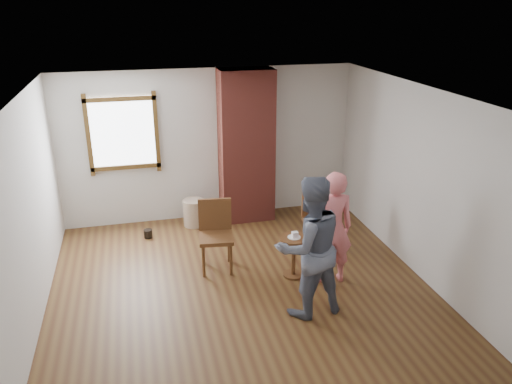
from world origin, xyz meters
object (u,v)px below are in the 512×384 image
at_px(dining_chair_right, 318,216).
at_px(person_pink, 332,228).
at_px(man, 309,247).
at_px(side_table, 294,250).
at_px(dining_chair_left, 216,231).
at_px(stoneware_crock, 194,213).

distance_m(dining_chair_right, person_pink, 1.03).
bearing_deg(dining_chair_right, man, -115.94).
relative_size(dining_chair_right, side_table, 1.55).
bearing_deg(person_pink, dining_chair_left, -20.72).
relative_size(stoneware_crock, person_pink, 0.29).
bearing_deg(dining_chair_left, stoneware_crock, 102.19).
height_order(stoneware_crock, dining_chair_left, dining_chair_left).
xyz_separation_m(dining_chair_left, person_pink, (1.45, -0.75, 0.23)).
relative_size(side_table, man, 0.34).
distance_m(stoneware_crock, side_table, 2.32).
distance_m(dining_chair_left, side_table, 1.14).
bearing_deg(dining_chair_left, side_table, -20.82).
bearing_deg(stoneware_crock, man, -70.09).
xyz_separation_m(man, person_pink, (0.55, 0.62, -0.10)).
distance_m(dining_chair_right, man, 1.79).
bearing_deg(man, dining_chair_left, -65.47).
relative_size(dining_chair_left, side_table, 1.68).
bearing_deg(stoneware_crock, person_pink, -54.74).
bearing_deg(dining_chair_right, person_pink, -101.89).
xyz_separation_m(side_table, man, (-0.10, -0.85, 0.49)).
distance_m(dining_chair_left, person_pink, 1.64).
xyz_separation_m(dining_chair_left, man, (0.90, -1.37, 0.33)).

